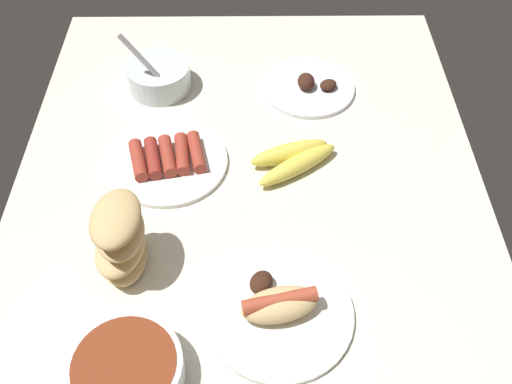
# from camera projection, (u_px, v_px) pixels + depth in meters

# --- Properties ---
(ground_plane) EXTENTS (1.20, 0.90, 0.03)m
(ground_plane) POSITION_uv_depth(u_px,v_px,m) (249.00, 199.00, 1.11)
(ground_plane) COLOR silver
(plate_hotdog_assembled) EXTENTS (0.24, 0.24, 0.06)m
(plate_hotdog_assembled) POSITION_uv_depth(u_px,v_px,m) (278.00, 308.00, 0.92)
(plate_hotdog_assembled) COLOR white
(plate_hotdog_assembled) RESTS_ON ground_plane
(bowl_coleslaw) EXTENTS (0.14, 0.14, 0.16)m
(bowl_coleslaw) POSITION_uv_depth(u_px,v_px,m) (159.00, 76.00, 1.28)
(bowl_coleslaw) COLOR silver
(bowl_coleslaw) RESTS_ON ground_plane
(banana_bunch) EXTENTS (0.14, 0.18, 0.04)m
(banana_bunch) POSITION_uv_depth(u_px,v_px,m) (294.00, 159.00, 1.13)
(banana_bunch) COLOR #E5D14C
(banana_bunch) RESTS_ON ground_plane
(bread_stack) EXTENTS (0.14, 0.10, 0.14)m
(bread_stack) POSITION_uv_depth(u_px,v_px,m) (120.00, 239.00, 0.94)
(bread_stack) COLOR tan
(bread_stack) RESTS_ON ground_plane
(bowl_chili) EXTENTS (0.17, 0.17, 0.05)m
(bowl_chili) POSITION_uv_depth(u_px,v_px,m) (126.00, 371.00, 0.84)
(bowl_chili) COLOR white
(bowl_chili) RESTS_ON ground_plane
(plate_grilled_meat) EXTENTS (0.20, 0.20, 0.04)m
(plate_grilled_meat) POSITION_uv_depth(u_px,v_px,m) (309.00, 87.00, 1.29)
(plate_grilled_meat) COLOR white
(plate_grilled_meat) RESTS_ON ground_plane
(plate_sausages) EXTENTS (0.23, 0.23, 0.04)m
(plate_sausages) POSITION_uv_depth(u_px,v_px,m) (168.00, 160.00, 1.14)
(plate_sausages) COLOR white
(plate_sausages) RESTS_ON ground_plane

